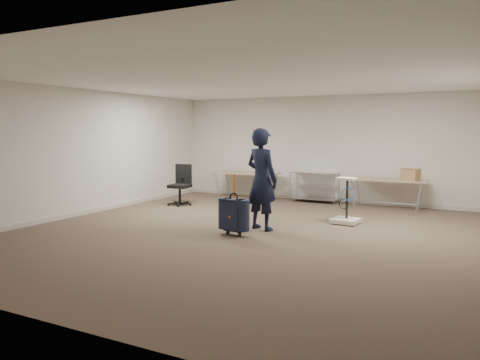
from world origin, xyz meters
The scene contains 10 objects.
ground centered at (0.00, 0.00, 0.00)m, with size 9.00×9.00×0.00m, color #4E402F.
room_shell centered at (0.00, 1.38, 0.05)m, with size 8.00×9.00×9.00m.
folding_table_left centered at (-1.90, 3.95, 0.68)m, with size 1.80×0.75×0.73m.
folding_table_right centered at (1.90, 3.95, 0.68)m, with size 1.80×0.75×0.73m.
wire_shelf centered at (0.00, 4.20, 0.44)m, with size 1.22×0.47×0.80m.
person centered at (0.22, 0.42, 0.96)m, with size 0.70×0.46×1.93m, color black.
suitcase centered at (-0.02, -0.27, 0.38)m, with size 0.43×0.28×1.11m.
office_chair centered at (-2.86, 2.18, 0.31)m, with size 0.62×0.62×1.03m.
equipment_cart centered at (1.49, 1.74, 0.25)m, with size 0.56×0.56×0.94m.
cardboard_box centered at (2.43, 3.85, 0.87)m, with size 0.36×0.27×0.27m, color #987647.
Camera 1 is at (3.91, -7.55, 1.87)m, focal length 35.00 mm.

